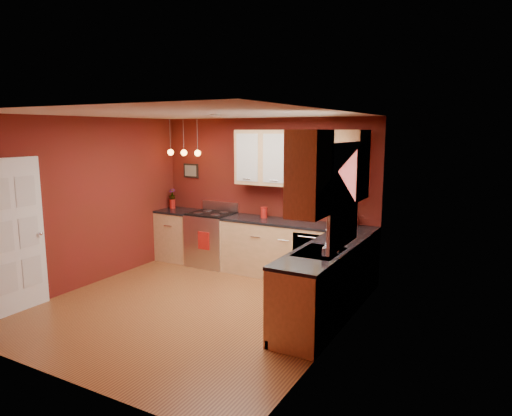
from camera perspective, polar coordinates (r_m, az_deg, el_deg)
The scene contains 27 objects.
floor at distance 6.44m, azimuth -7.83°, elevation -12.20°, with size 4.20×4.20×0.00m, color #9D602D.
ceiling at distance 5.99m, azimuth -8.41°, elevation 11.57°, with size 4.00×4.20×0.02m, color silver.
wall_back at distance 7.84m, azimuth 1.13°, elevation 1.67°, with size 4.00×0.02×2.60m, color maroon.
wall_front at distance 4.62m, azimuth -23.96°, elevation -4.83°, with size 4.00×0.02×2.60m, color maroon.
wall_left at distance 7.44m, azimuth -20.52°, elevation 0.63°, with size 0.02×4.20×2.60m, color maroon.
wall_right at distance 5.15m, azimuth 10.01°, elevation -2.69°, with size 0.02×4.20×2.60m, color maroon.
base_cabinets_back_left at distance 8.64m, azimuth -9.58°, elevation -3.45°, with size 0.70×0.60×0.90m, color #E4AE7A.
base_cabinets_back_right at distance 7.43m, azimuth 5.04°, elevation -5.50°, with size 2.54×0.60×0.90m, color #E4AE7A.
base_cabinets_right at distance 5.89m, azimuth 8.40°, elevation -9.67°, with size 0.60×2.10×0.90m, color #E4AE7A.
counter_back_left at distance 8.55m, azimuth -9.67°, elevation -0.38°, with size 0.70×0.62×0.04m, color black.
counter_back_right at distance 7.33m, azimuth 5.09°, elevation -1.95°, with size 2.54×0.62×0.04m, color black.
counter_right at distance 5.75m, azimuth 8.52°, elevation -5.25°, with size 0.62×2.10×0.04m, color black.
gas_range at distance 8.21m, azimuth -5.57°, elevation -3.83°, with size 0.76×0.64×1.11m.
dishwasher_front at distance 7.04m, azimuth 6.85°, elevation -6.40°, with size 0.60×0.02×0.80m, color silver.
sink at distance 5.62m, azimuth 8.00°, elevation -5.65°, with size 0.50×0.70×0.33m.
window at distance 5.38m, azimuth 10.91°, elevation 1.99°, with size 0.06×1.02×1.22m.
door_left_wall at distance 6.76m, azimuth -27.91°, elevation -3.12°, with size 0.12×0.82×2.05m.
upper_cabinets_back at distance 7.36m, azimuth 4.68°, elevation 6.21°, with size 2.00×0.35×0.90m, color #E4AE7A.
upper_cabinets_right at distance 5.42m, azimuth 9.57°, elevation 4.87°, with size 0.35×1.95×0.90m, color #E4AE7A.
wall_picture at distance 8.61m, azimuth -8.12°, elevation 4.64°, with size 0.32×0.03×0.26m, color black.
pendant_lights at distance 8.26m, azimuth -9.01°, elevation 6.90°, with size 0.71×0.11×0.66m.
red_canister at distance 7.65m, azimuth 1.01°, elevation -0.56°, with size 0.12×0.12×0.18m.
red_vase at distance 8.74m, azimuth -10.40°, elevation 0.53°, with size 0.11×0.11×0.17m, color #AD1812.
flowers at distance 8.72m, azimuth -10.44°, elevation 1.67°, with size 0.12×0.12×0.22m, color #AD1812.
coffee_maker at distance 7.15m, azimuth 11.33°, elevation -1.32°, with size 0.20×0.20×0.24m.
soap_pump at distance 5.34m, azimuth 8.70°, elevation -5.22°, with size 0.08×0.08×0.18m, color white.
dish_towel at distance 7.90m, azimuth -6.57°, elevation -4.09°, with size 0.23×0.02×0.31m, color #AD1812.
Camera 1 is at (3.61, -4.77, 2.39)m, focal length 32.00 mm.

